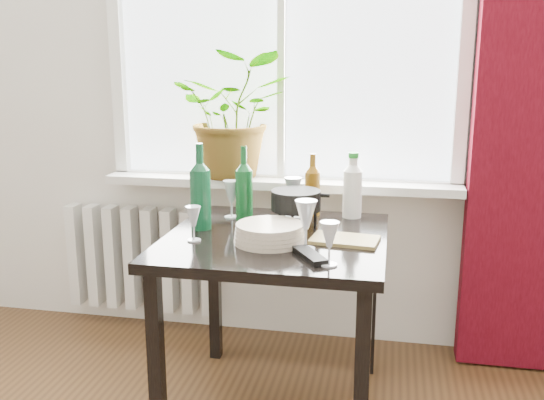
% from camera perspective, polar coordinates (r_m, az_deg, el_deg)
% --- Properties ---
extents(window, '(1.72, 0.08, 1.62)m').
position_cam_1_polar(window, '(2.95, 1.00, 16.83)').
color(window, white).
rests_on(window, ground).
extents(windowsill, '(1.72, 0.20, 0.04)m').
position_cam_1_polar(windowsill, '(2.93, 0.69, 1.62)').
color(windowsill, silver).
rests_on(windowsill, ground).
extents(curtain, '(0.50, 0.12, 2.56)m').
position_cam_1_polar(curtain, '(2.86, 23.62, 9.77)').
color(curtain, '#3D050E').
rests_on(curtain, ground).
extents(radiator, '(0.80, 0.10, 0.55)m').
position_cam_1_polar(radiator, '(3.29, -12.22, -5.39)').
color(radiator, silver).
rests_on(radiator, ground).
extents(table, '(0.85, 0.85, 0.74)m').
position_cam_1_polar(table, '(2.39, 0.36, -5.48)').
color(table, black).
rests_on(table, ground).
extents(potted_plant, '(0.60, 0.54, 0.61)m').
position_cam_1_polar(potted_plant, '(2.95, -3.49, 8.02)').
color(potted_plant, '#3D6D1D').
rests_on(potted_plant, windowsill).
extents(wine_bottle_left, '(0.09, 0.09, 0.36)m').
position_cam_1_polar(wine_bottle_left, '(2.43, -6.77, 1.35)').
color(wine_bottle_left, '#0C3F22').
rests_on(wine_bottle_left, table).
extents(wine_bottle_right, '(0.08, 0.08, 0.32)m').
position_cam_1_polar(wine_bottle_right, '(2.57, -2.65, 1.63)').
color(wine_bottle_right, '#0D481D').
rests_on(wine_bottle_right, table).
extents(bottle_amber, '(0.08, 0.08, 0.28)m').
position_cam_1_polar(bottle_amber, '(2.65, 3.83, 1.54)').
color(bottle_amber, brown).
rests_on(bottle_amber, table).
extents(cleaning_bottle, '(0.10, 0.10, 0.29)m').
position_cam_1_polar(cleaning_bottle, '(2.62, 7.60, 1.42)').
color(cleaning_bottle, white).
rests_on(cleaning_bottle, table).
extents(wineglass_front_right, '(0.08, 0.08, 0.19)m').
position_cam_1_polar(wineglass_front_right, '(2.17, 3.20, -2.32)').
color(wineglass_front_right, white).
rests_on(wineglass_front_right, table).
extents(wineglass_far_right, '(0.08, 0.08, 0.15)m').
position_cam_1_polar(wineglass_far_right, '(2.01, 5.42, -4.07)').
color(wineglass_far_right, silver).
rests_on(wineglass_far_right, table).
extents(wineglass_back_center, '(0.09, 0.09, 0.18)m').
position_cam_1_polar(wineglass_back_center, '(2.60, 1.99, 0.27)').
color(wineglass_back_center, silver).
rests_on(wineglass_back_center, table).
extents(wineglass_back_left, '(0.09, 0.09, 0.17)m').
position_cam_1_polar(wineglass_back_left, '(2.61, -3.84, 0.10)').
color(wineglass_back_left, '#B2BBC0').
rests_on(wineglass_back_left, table).
extents(wineglass_front_left, '(0.08, 0.08, 0.14)m').
position_cam_1_polar(wineglass_front_left, '(2.29, -7.39, -2.21)').
color(wineglass_front_left, silver).
rests_on(wineglass_front_left, table).
extents(plate_stack, '(0.33, 0.33, 0.07)m').
position_cam_1_polar(plate_stack, '(2.26, -0.24, -3.16)').
color(plate_stack, beige).
rests_on(plate_stack, table).
extents(fondue_pot, '(0.28, 0.26, 0.16)m').
position_cam_1_polar(fondue_pot, '(2.45, 2.26, -0.87)').
color(fondue_pot, black).
rests_on(fondue_pot, table).
extents(tv_remote, '(0.15, 0.19, 0.02)m').
position_cam_1_polar(tv_remote, '(2.10, 3.59, -5.23)').
color(tv_remote, black).
rests_on(tv_remote, table).
extents(cutting_board, '(0.27, 0.19, 0.01)m').
position_cam_1_polar(cutting_board, '(2.30, 6.87, -3.73)').
color(cutting_board, olive).
rests_on(cutting_board, table).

